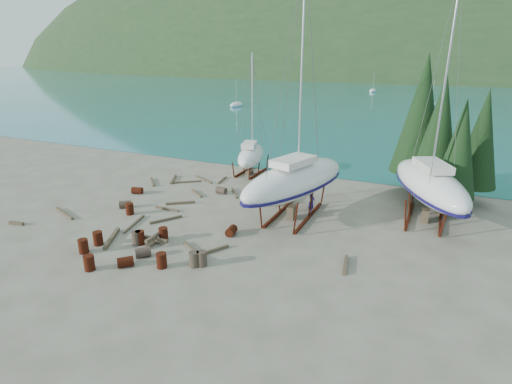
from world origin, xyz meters
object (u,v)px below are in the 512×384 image
at_px(large_sailboat_near, 295,180).
at_px(large_sailboat_far, 430,184).
at_px(small_sailboat_shore, 251,155).
at_px(worker, 312,202).

relative_size(large_sailboat_near, large_sailboat_far, 1.05).
bearing_deg(small_sailboat_shore, worker, -56.88).
relative_size(small_sailboat_shore, worker, 5.92).
bearing_deg(small_sailboat_shore, large_sailboat_near, -63.67).
relative_size(large_sailboat_far, worker, 8.56).
height_order(large_sailboat_near, small_sailboat_shore, large_sailboat_near).
xyz_separation_m(large_sailboat_near, worker, (1.02, 0.91, -1.84)).
bearing_deg(small_sailboat_shore, large_sailboat_far, -32.62).
height_order(large_sailboat_far, small_sailboat_shore, large_sailboat_far).
xyz_separation_m(large_sailboat_far, small_sailboat_shore, (-16.42, 5.15, -0.82)).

